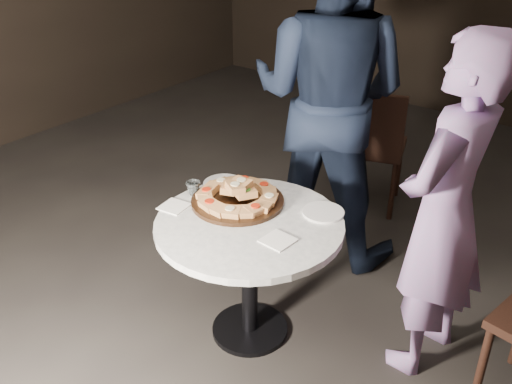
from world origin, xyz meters
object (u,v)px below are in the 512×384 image
serving_board (238,201)px  diner_teal (444,214)px  water_glass (193,188)px  diner_navy (329,97)px  focaccia_pile (238,194)px  chair_far (372,142)px  table (249,244)px

serving_board → diner_teal: (0.89, 0.28, 0.12)m
water_glass → diner_navy: (0.22, 0.87, 0.27)m
diner_teal → water_glass: bearing=-67.5°
diner_teal → serving_board: bearing=-67.1°
serving_board → diner_navy: (-0.01, 0.80, 0.30)m
water_glass → diner_navy: 0.94m
diner_navy → water_glass: bearing=65.2°
diner_navy → focaccia_pile: bearing=79.9°
chair_far → diner_teal: size_ratio=0.56×
table → focaccia_pile: 0.25m
serving_board → diner_navy: size_ratio=0.23×
diner_navy → diner_teal: size_ratio=1.23×
water_glass → chair_far: bearing=80.0°
table → diner_teal: size_ratio=0.70×
water_glass → diner_navy: bearing=75.7°
serving_board → table: bearing=-33.8°
chair_far → diner_teal: bearing=110.1°
serving_board → water_glass: 0.24m
water_glass → diner_teal: 1.17m
table → serving_board: 0.22m
table → chair_far: (-0.13, 1.45, -0.03)m
table → water_glass: size_ratio=15.12×
table → serving_board: size_ratio=2.44×
focaccia_pile → water_glass: bearing=-163.9°
focaccia_pile → diner_navy: size_ratio=0.21×
focaccia_pile → diner_navy: 0.84m
table → diner_teal: bearing=27.3°
serving_board → diner_teal: 0.94m
focaccia_pile → diner_teal: 0.93m
focaccia_pile → water_glass: focaccia_pile is taller
focaccia_pile → water_glass: 0.24m
focaccia_pile → chair_far: (0.02, 1.35, -0.19)m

